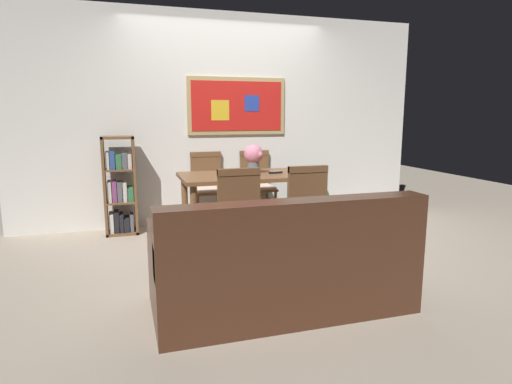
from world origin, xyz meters
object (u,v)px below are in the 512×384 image
dining_chair_far_left (208,183)px  tv_remote (276,172)px  dining_table (247,183)px  leather_couch (282,267)px  dining_chair_near_right (303,204)px  bookshelf (120,189)px  potted_ivy (318,203)px  flower_vase (254,157)px  dining_chair_near_left (236,208)px  dining_chair_far_right (257,180)px

dining_chair_far_left → tv_remote: bearing=-52.4°
dining_table → dining_chair_far_left: (-0.29, 0.76, -0.09)m
dining_chair_far_left → leather_couch: dining_chair_far_left is taller
dining_chair_near_right → bookshelf: 2.20m
dining_table → dining_chair_near_right: size_ratio=1.57×
leather_couch → tv_remote: leather_couch is taller
dining_chair_far_left → bookshelf: size_ratio=0.81×
dining_table → dining_chair_far_left: dining_chair_far_left is taller
potted_ivy → flower_vase: flower_vase is taller
dining_chair_far_left → leather_couch: size_ratio=0.51×
dining_chair_near_left → bookshelf: (-1.01, 1.44, -0.01)m
dining_table → dining_chair_near_right: bearing=-67.1°
dining_table → potted_ivy: dining_table is taller
dining_chair_near_left → dining_chair_far_left: bearing=88.8°
dining_chair_far_left → potted_ivy: 1.48m
dining_chair_near_left → flower_vase: size_ratio=2.87×
dining_chair_near_right → flower_vase: 0.93m
dining_chair_far_right → leather_couch: (-0.59, -2.51, -0.23)m
bookshelf → flower_vase: size_ratio=3.57×
dining_chair_far_left → dining_chair_near_left: size_ratio=1.00×
dining_chair_near_right → bookshelf: bearing=139.1°
dining_chair_far_right → bookshelf: bookshelf is taller
dining_table → potted_ivy: bearing=28.0°
dining_chair_near_right → dining_chair_far_right: 1.54m
tv_remote → bookshelf: bearing=157.3°
potted_ivy → dining_table: bearing=-152.0°
dining_chair_near_right → dining_table: bearing=112.9°
bookshelf → potted_ivy: 2.50m
dining_table → leather_couch: leather_couch is taller
dining_chair_near_left → dining_table: bearing=67.4°
potted_ivy → flower_vase: 1.39m
dining_chair_far_left → tv_remote: 1.02m
dining_chair_far_left → leather_couch: (0.05, -2.51, -0.23)m
dining_chair_near_right → potted_ivy: bearing=59.4°
bookshelf → tv_remote: (1.65, -0.69, 0.22)m
flower_vase → bookshelf: bearing=156.5°
flower_vase → dining_chair_far_right: bearing=70.5°
bookshelf → flower_vase: 1.60m
dining_chair_near_right → dining_chair_far_right: same height
dining_table → potted_ivy: size_ratio=3.01×
dining_chair_near_left → tv_remote: bearing=49.3°
dining_chair_near_left → potted_ivy: size_ratio=1.91×
dining_table → dining_chair_near_left: size_ratio=1.57×
tv_remote → dining_chair_far_right: bearing=88.2°
dining_table → leather_couch: size_ratio=0.80×
dining_chair_far_left → dining_chair_far_right: bearing=-0.4°
bookshelf → dining_table: bearing=-26.4°
dining_chair_near_right → potted_ivy: (0.82, 1.39, -0.32)m
dining_chair_near_right → dining_chair_near_left: 0.65m
dining_chair_near_right → dining_chair_near_left: size_ratio=1.00×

